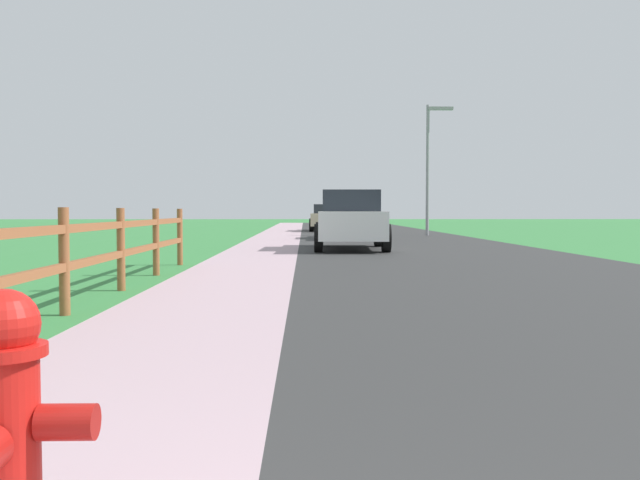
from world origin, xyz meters
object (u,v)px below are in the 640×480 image
parked_suv_white (350,219)px  street_lamp (430,157)px  fire_hydrant (3,432)px  parked_car_beige (330,217)px  parked_car_silver (355,220)px

parked_suv_white → street_lamp: street_lamp is taller
fire_hydrant → parked_car_beige: bearing=86.3°
fire_hydrant → parked_car_silver: 24.76m
fire_hydrant → parked_suv_white: (2.18, 17.29, 0.39)m
fire_hydrant → parked_car_beige: 34.57m
fire_hydrant → parked_car_silver: bearing=83.5°
parked_suv_white → street_lamp: (4.21, 10.62, 2.60)m
fire_hydrant → street_lamp: (6.39, 27.91, 2.99)m
street_lamp → parked_car_silver: bearing=-137.1°
fire_hydrant → parked_car_silver: parked_car_silver is taller
fire_hydrant → parked_car_beige: parked_car_beige is taller
parked_car_silver → street_lamp: size_ratio=0.81×
parked_suv_white → parked_car_silver: parked_suv_white is taller
parked_suv_white → parked_car_beige: bearing=89.9°
fire_hydrant → street_lamp: bearing=77.1°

